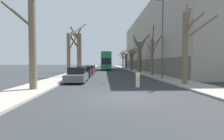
% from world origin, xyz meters
% --- Properties ---
extents(ground_plane, '(300.00, 300.00, 0.00)m').
position_xyz_m(ground_plane, '(0.00, 0.00, 0.00)').
color(ground_plane, '#2B2D30').
extents(sidewalk_left, '(2.70, 120.00, 0.12)m').
position_xyz_m(sidewalk_left, '(-6.00, 50.00, 0.06)').
color(sidewalk_left, gray).
rests_on(sidewalk_left, ground).
extents(sidewalk_right, '(2.70, 120.00, 0.12)m').
position_xyz_m(sidewalk_right, '(6.00, 50.00, 0.06)').
color(sidewalk_right, gray).
rests_on(sidewalk_right, ground).
extents(building_facade_right, '(10.08, 49.17, 13.15)m').
position_xyz_m(building_facade_right, '(12.34, 31.44, 6.56)').
color(building_facade_right, '#9E9384').
rests_on(building_facade_right, ground).
extents(street_tree_left_0, '(2.62, 1.63, 7.77)m').
position_xyz_m(street_tree_left_0, '(-5.71, 2.33, 3.57)').
color(street_tree_left_0, brown).
rests_on(street_tree_left_0, ground).
extents(street_tree_left_1, '(2.25, 3.67, 7.23)m').
position_xyz_m(street_tree_left_1, '(-5.40, 13.16, 3.22)').
color(street_tree_left_1, brown).
rests_on(street_tree_left_1, ground).
extents(street_tree_left_2, '(2.08, 1.92, 8.42)m').
position_xyz_m(street_tree_left_2, '(-5.73, 23.49, 4.01)').
color(street_tree_left_2, brown).
rests_on(street_tree_left_2, ground).
extents(street_tree_right_0, '(2.63, 3.39, 7.23)m').
position_xyz_m(street_tree_right_0, '(5.67, 4.73, 3.43)').
color(street_tree_right_0, brown).
rests_on(street_tree_right_0, ground).
extents(street_tree_right_1, '(2.42, 4.24, 6.54)m').
position_xyz_m(street_tree_right_1, '(5.64, 14.66, 3.00)').
color(street_tree_right_1, brown).
rests_on(street_tree_right_1, ground).
extents(street_tree_right_2, '(3.21, 2.92, 7.11)m').
position_xyz_m(street_tree_right_2, '(5.62, 23.49, 3.42)').
color(street_tree_right_2, brown).
rests_on(street_tree_right_2, ground).
extents(street_tree_right_3, '(3.20, 3.72, 5.96)m').
position_xyz_m(street_tree_right_3, '(5.59, 32.30, 2.90)').
color(street_tree_right_3, brown).
rests_on(street_tree_right_3, ground).
extents(street_tree_right_4, '(2.01, 2.64, 5.20)m').
position_xyz_m(street_tree_right_4, '(5.37, 42.42, 2.54)').
color(street_tree_right_4, brown).
rests_on(street_tree_right_4, ground).
extents(street_tree_right_5, '(3.76, 2.97, 6.79)m').
position_xyz_m(street_tree_right_5, '(5.55, 51.68, 3.26)').
color(street_tree_right_5, brown).
rests_on(street_tree_right_5, ground).
extents(double_decker_bus, '(2.45, 11.73, 4.44)m').
position_xyz_m(double_decker_bus, '(-0.56, 36.03, 2.52)').
color(double_decker_bus, '#1E7F47').
rests_on(double_decker_bus, ground).
extents(parked_car_0, '(1.75, 4.48, 1.43)m').
position_xyz_m(parked_car_0, '(-3.60, 7.51, 0.67)').
color(parked_car_0, '#4C5156').
rests_on(parked_car_0, ground).
extents(parked_car_1, '(1.77, 3.97, 1.43)m').
position_xyz_m(parked_car_1, '(-3.60, 13.01, 0.68)').
color(parked_car_1, black).
rests_on(parked_car_1, ground).
extents(parked_car_2, '(1.79, 4.45, 1.38)m').
position_xyz_m(parked_car_2, '(-3.60, 18.91, 0.66)').
color(parked_car_2, maroon).
rests_on(parked_car_2, ground).
extents(parked_car_3, '(1.72, 4.04, 1.36)m').
position_xyz_m(parked_car_3, '(-3.60, 24.92, 0.64)').
color(parked_car_3, navy).
rests_on(parked_car_3, ground).
extents(lamp_post, '(1.40, 0.20, 8.50)m').
position_xyz_m(lamp_post, '(4.96, 8.85, 4.72)').
color(lamp_post, '#4C4F54').
rests_on(lamp_post, ground).
extents(traffic_bollard, '(0.30, 0.31, 1.10)m').
position_xyz_m(traffic_bollard, '(1.50, 3.76, 0.55)').
color(traffic_bollard, white).
rests_on(traffic_bollard, ground).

